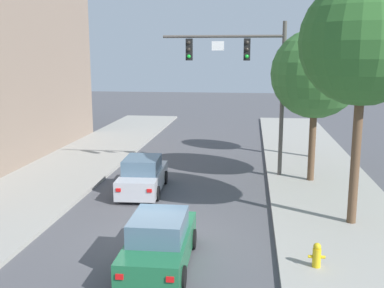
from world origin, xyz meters
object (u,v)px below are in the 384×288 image
(traffic_signal_mast, at_px, (249,71))
(street_tree_nearest, at_px, (364,42))
(street_tree_third, at_px, (316,62))
(street_tree_second, at_px, (316,74))
(fire_hydrant, at_px, (317,255))
(car_lead_silver, at_px, (143,176))
(car_following_green, at_px, (160,243))

(traffic_signal_mast, bearing_deg, street_tree_nearest, -59.34)
(traffic_signal_mast, relative_size, street_tree_third, 1.07)
(traffic_signal_mast, height_order, street_tree_third, traffic_signal_mast)
(traffic_signal_mast, relative_size, street_tree_second, 1.05)
(street_tree_nearest, height_order, street_tree_third, street_tree_nearest)
(fire_hydrant, height_order, street_tree_nearest, street_tree_nearest)
(traffic_signal_mast, distance_m, car_lead_silver, 7.26)
(street_tree_second, bearing_deg, car_lead_silver, -162.42)
(car_lead_silver, height_order, car_following_green, same)
(car_lead_silver, distance_m, fire_hydrant, 9.72)
(street_tree_third, bearing_deg, street_tree_second, -97.11)
(street_tree_nearest, bearing_deg, car_following_green, -147.19)
(street_tree_third, bearing_deg, car_lead_silver, -137.23)
(traffic_signal_mast, relative_size, car_following_green, 1.76)
(traffic_signal_mast, xyz_separation_m, car_lead_silver, (-4.60, -3.25, -4.59))
(fire_hydrant, xyz_separation_m, street_tree_second, (0.97, 9.46, 4.70))
(street_tree_second, bearing_deg, traffic_signal_mast, 165.18)
(traffic_signal_mast, xyz_separation_m, car_following_green, (-2.39, -10.49, -4.59))
(car_lead_silver, xyz_separation_m, street_tree_nearest, (8.44, -3.23, 5.78))
(car_lead_silver, relative_size, fire_hydrant, 6.00)
(street_tree_second, relative_size, street_tree_third, 1.02)
(traffic_signal_mast, distance_m, street_tree_nearest, 7.62)
(traffic_signal_mast, distance_m, street_tree_second, 3.19)
(traffic_signal_mast, xyz_separation_m, fire_hydrant, (2.11, -10.27, -4.81))
(street_tree_third, bearing_deg, traffic_signal_mast, -129.95)
(car_following_green, height_order, fire_hydrant, car_following_green)
(car_following_green, xyz_separation_m, fire_hydrant, (4.50, 0.22, -0.22))
(car_lead_silver, xyz_separation_m, fire_hydrant, (6.71, -7.03, -0.22))
(street_tree_nearest, relative_size, street_tree_second, 1.20)
(car_following_green, distance_m, street_tree_nearest, 9.40)
(car_lead_silver, bearing_deg, fire_hydrant, -46.33)
(street_tree_nearest, distance_m, street_tree_second, 5.86)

